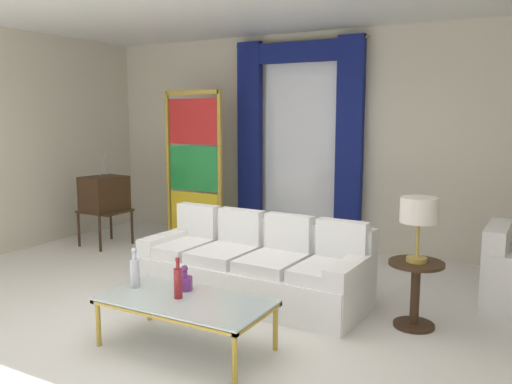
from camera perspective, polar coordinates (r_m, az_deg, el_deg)
The scene contains 14 objects.
ground_plane at distance 5.18m, azimuth -5.52°, elevation -12.84°, with size 16.00×16.00×0.00m, color white.
wall_rear at distance 7.56m, azimuth 7.59°, elevation 5.52°, with size 8.00×0.12×3.00m, color beige.
wall_left at distance 7.88m, azimuth -25.68°, elevation 4.88°, with size 0.12×7.00×3.00m, color beige.
curtained_window at distance 7.54m, azimuth 4.53°, elevation 7.39°, with size 2.00×0.17×2.70m.
couch_white_long at distance 5.50m, azimuth -0.00°, elevation -8.14°, with size 2.37×1.01×0.86m.
coffee_table at distance 4.35m, azimuth -7.60°, elevation -11.78°, with size 1.37×0.71×0.41m.
bottle_blue_decanter at distance 4.33m, azimuth -8.40°, elevation -9.52°, with size 0.07×0.07×0.34m.
bottle_crystal_tall at distance 4.53m, azimuth -7.68°, elevation -9.55°, with size 0.13×0.13×0.21m.
bottle_amber_squat at distance 4.65m, azimuth -12.94°, elevation -8.32°, with size 0.08×0.08×0.35m.
vintage_tv at distance 7.82m, azimuth -16.05°, elevation -0.32°, with size 0.62×0.66×1.35m.
stained_glass_divider at distance 7.62m, azimuth -6.74°, elevation 2.22°, with size 0.95×0.05×2.20m.
peacock_figurine at distance 7.23m, azimuth -4.65°, elevation -4.83°, with size 0.44×0.60×0.50m.
round_side_table at distance 4.93m, azimuth 16.80°, elevation -9.89°, with size 0.48×0.48×0.59m.
table_lamp_brass at distance 4.77m, azimuth 17.14°, elevation -2.18°, with size 0.32×0.32×0.57m.
Camera 1 is at (2.74, -3.97, 1.88)m, focal length 37.11 mm.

